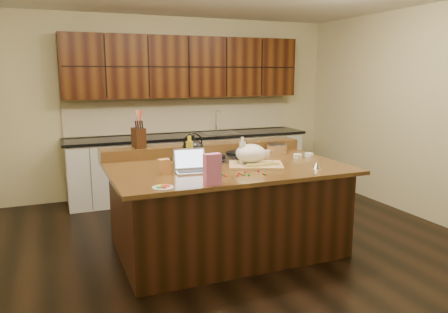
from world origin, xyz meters
name	(u,v)px	position (x,y,z in m)	size (l,w,h in m)	color
room	(226,124)	(0.00, 0.00, 1.35)	(5.52, 5.02, 2.72)	black
island	(226,207)	(0.00, 0.00, 0.46)	(2.40, 1.60, 0.92)	black
back_ledge	(203,149)	(0.00, 0.70, 0.98)	(2.40, 0.30, 0.12)	black
cooktop	(215,158)	(0.00, 0.30, 0.94)	(0.92, 0.52, 0.05)	gray
back_counter	(189,131)	(0.30, 2.23, 0.98)	(3.70, 0.66, 2.40)	silver
kettle	(193,150)	(-0.30, 0.17, 1.07)	(0.24, 0.24, 0.21)	black
green_bowl	(193,153)	(-0.30, 0.17, 1.04)	(0.26, 0.26, 0.14)	#59722D
laptop	(191,166)	(-0.43, -0.16, 0.98)	(0.34, 0.28, 0.22)	#B7B7BC
oil_bottle	(190,154)	(-0.39, 0.03, 1.06)	(0.07, 0.07, 0.27)	gold
vinegar_bottle	(242,154)	(0.14, -0.10, 1.04)	(0.06, 0.06, 0.25)	silver
wooden_tray	(252,156)	(0.24, -0.12, 1.02)	(0.65, 0.58, 0.22)	tan
ramekin_a	(298,156)	(0.90, 0.04, 0.94)	(0.10, 0.10, 0.04)	white
ramekin_b	(309,155)	(1.05, 0.05, 0.94)	(0.10, 0.10, 0.04)	white
ramekin_c	(266,152)	(0.67, 0.38, 0.94)	(0.10, 0.10, 0.04)	white
strainer_bowl	(277,149)	(0.84, 0.43, 0.97)	(0.24, 0.24, 0.09)	#996B3F
kitchen_timer	(317,165)	(0.78, -0.50, 0.96)	(0.08, 0.08, 0.07)	silver
pink_bag	(212,169)	(-0.42, -0.72, 1.06)	(0.15, 0.08, 0.27)	pink
candy_plate	(163,188)	(-0.84, -0.67, 0.93)	(0.18, 0.18, 0.01)	white
package_box	(164,167)	(-0.71, -0.18, 0.99)	(0.11, 0.07, 0.15)	#BB7F42
utensil_crock	(139,142)	(-0.76, 0.70, 1.11)	(0.12, 0.12, 0.14)	white
knife_block	(139,138)	(-0.76, 0.70, 1.15)	(0.11, 0.18, 0.22)	black
gumdrop_0	(239,173)	(-0.05, -0.43, 0.93)	(0.02, 0.02, 0.02)	red
gumdrop_1	(244,175)	(-0.02, -0.51, 0.93)	(0.02, 0.02, 0.02)	#198C26
gumdrop_2	(238,175)	(-0.10, -0.52, 0.93)	(0.02, 0.02, 0.02)	red
gumdrop_3	(249,175)	(0.01, -0.55, 0.93)	(0.02, 0.02, 0.02)	#198C26
gumdrop_4	(245,171)	(0.04, -0.39, 0.93)	(0.02, 0.02, 0.02)	red
gumdrop_5	(265,171)	(0.22, -0.45, 0.93)	(0.02, 0.02, 0.02)	#198C26
gumdrop_6	(225,176)	(-0.20, -0.48, 0.93)	(0.02, 0.02, 0.02)	red
gumdrop_7	(242,173)	(-0.02, -0.45, 0.93)	(0.02, 0.02, 0.02)	#198C26
gumdrop_8	(258,171)	(0.16, -0.44, 0.93)	(0.02, 0.02, 0.02)	red
gumdrop_9	(223,174)	(-0.20, -0.42, 0.93)	(0.02, 0.02, 0.02)	#198C26
gumdrop_10	(264,174)	(0.16, -0.54, 0.93)	(0.02, 0.02, 0.02)	red
gumdrop_11	(265,174)	(0.16, -0.58, 0.93)	(0.02, 0.02, 0.02)	#198C26
gumdrop_12	(242,174)	(-0.04, -0.48, 0.93)	(0.02, 0.02, 0.02)	red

